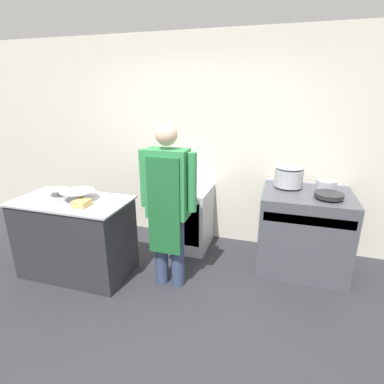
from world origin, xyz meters
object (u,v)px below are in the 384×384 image
object	(u,v)px
stove	(303,231)
person_cook	(168,200)
stock_pot	(289,175)
sauce_pot	(326,185)
mixing_bowl	(78,195)
saute_pan	(329,195)
fridge_unit	(187,217)
plastic_tub	(82,203)

from	to	relation	value
stove	person_cook	bearing A→B (deg)	-150.67
stock_pot	sauce_pot	xyz separation A→B (m)	(0.41, 0.00, -0.08)
stove	mixing_bowl	xyz separation A→B (m)	(-2.38, -0.83, 0.47)
saute_pan	sauce_pot	size ratio (longest dim) A/B	1.36
stove	sauce_pot	world-z (taller)	sauce_pot
fridge_unit	mixing_bowl	bearing A→B (deg)	-134.98
fridge_unit	saute_pan	world-z (taller)	saute_pan
mixing_bowl	saute_pan	world-z (taller)	saute_pan
fridge_unit	person_cook	bearing A→B (deg)	-85.01
stove	mixing_bowl	bearing A→B (deg)	-160.86
mixing_bowl	stock_pot	bearing A→B (deg)	24.10
fridge_unit	person_cook	world-z (taller)	person_cook
stove	saute_pan	distance (m)	0.56
mixing_bowl	saute_pan	bearing A→B (deg)	14.95
fridge_unit	stock_pot	bearing A→B (deg)	1.41
plastic_tub	stove	bearing A→B (deg)	23.60
fridge_unit	saute_pan	bearing A→B (deg)	-8.67
stove	sauce_pot	bearing A→B (deg)	36.06
fridge_unit	stock_pot	xyz separation A→B (m)	(1.22, 0.03, 0.67)
fridge_unit	plastic_tub	xyz separation A→B (m)	(-0.79, -1.08, 0.51)
stove	mixing_bowl	distance (m)	2.56
fridge_unit	stock_pot	world-z (taller)	stock_pot
plastic_tub	stock_pot	xyz separation A→B (m)	(2.01, 1.11, 0.16)
plastic_tub	stock_pot	size ratio (longest dim) A/B	0.47
person_cook	plastic_tub	xyz separation A→B (m)	(-0.86, -0.21, -0.05)
saute_pan	stock_pot	bearing A→B (deg)	145.79
person_cook	plastic_tub	bearing A→B (deg)	-166.58
person_cook	sauce_pot	size ratio (longest dim) A/B	7.98
mixing_bowl	saute_pan	distance (m)	2.66
stock_pot	saute_pan	bearing A→B (deg)	-34.21
saute_pan	sauce_pot	distance (m)	0.28
plastic_tub	saute_pan	bearing A→B (deg)	19.01
fridge_unit	sauce_pot	size ratio (longest dim) A/B	3.76
fridge_unit	stock_pot	distance (m)	1.39
sauce_pot	fridge_unit	bearing A→B (deg)	-178.94
stove	sauce_pot	xyz separation A→B (m)	(0.19, 0.14, 0.53)
mixing_bowl	stock_pot	distance (m)	2.37
fridge_unit	plastic_tub	world-z (taller)	plastic_tub
stock_pot	saute_pan	size ratio (longest dim) A/B	1.09
saute_pan	fridge_unit	bearing A→B (deg)	171.33
stove	person_cook	world-z (taller)	person_cook
plastic_tub	mixing_bowl	bearing A→B (deg)	135.42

